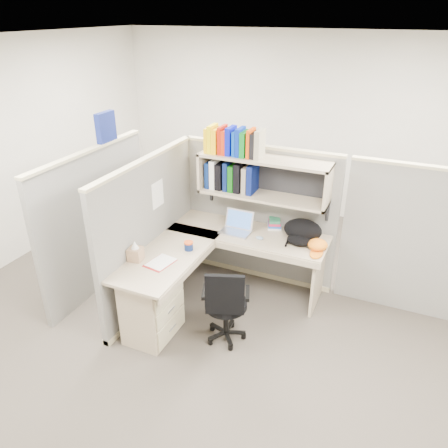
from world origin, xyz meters
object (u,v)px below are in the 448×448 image
at_px(laptop, 235,223).
at_px(task_chair, 226,316).
at_px(backpack, 301,232).
at_px(desk, 179,287).
at_px(snack_canister, 189,246).

xyz_separation_m(laptop, task_chair, (0.27, -0.87, -0.54)).
distance_m(backpack, task_chair, 1.18).
height_order(desk, backpack, backpack).
distance_m(desk, snack_canister, 0.42).
xyz_separation_m(laptop, backpack, (0.71, 0.08, 0.00)).
xyz_separation_m(snack_canister, task_chair, (0.56, -0.33, -0.47)).
bearing_deg(backpack, laptop, -162.32).
bearing_deg(snack_canister, task_chair, -30.72).
xyz_separation_m(desk, task_chair, (0.54, -0.07, -0.14)).
height_order(backpack, snack_canister, backpack).
relative_size(backpack, snack_canister, 4.31).
height_order(desk, task_chair, task_chair).
relative_size(desk, laptop, 5.37).
xyz_separation_m(desk, backpack, (0.99, 0.88, 0.41)).
bearing_deg(desk, snack_canister, 93.53).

